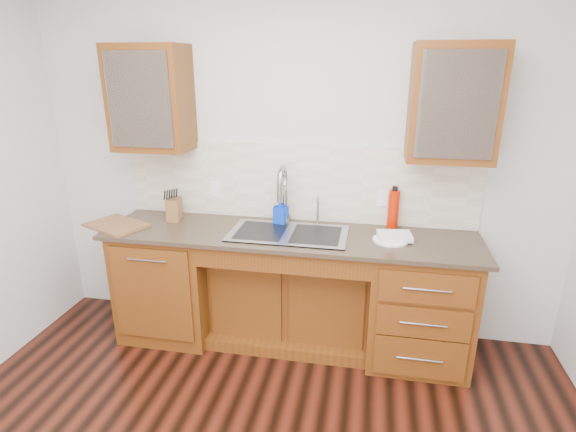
% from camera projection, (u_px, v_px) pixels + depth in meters
% --- Properties ---
extents(wall_back, '(4.00, 0.10, 2.70)m').
position_uv_depth(wall_back, '(298.00, 162.00, 3.43)').
color(wall_back, silver).
rests_on(wall_back, ground).
extents(base_cabinet_left, '(0.70, 0.62, 0.88)m').
position_uv_depth(base_cabinet_left, '(172.00, 280.00, 3.56)').
color(base_cabinet_left, '#593014').
rests_on(base_cabinet_left, ground).
extents(base_cabinet_center, '(1.20, 0.44, 0.70)m').
position_uv_depth(base_cabinet_center, '(291.00, 295.00, 3.51)').
color(base_cabinet_center, '#593014').
rests_on(base_cabinet_center, ground).
extents(base_cabinet_right, '(0.70, 0.62, 0.88)m').
position_uv_depth(base_cabinet_right, '(419.00, 302.00, 3.22)').
color(base_cabinet_right, '#593014').
rests_on(base_cabinet_right, ground).
extents(countertop, '(2.70, 0.65, 0.03)m').
position_uv_depth(countertop, '(289.00, 235.00, 3.23)').
color(countertop, '#84705B').
rests_on(countertop, base_cabinet_left).
extents(backsplash, '(2.70, 0.02, 0.59)m').
position_uv_depth(backsplash, '(296.00, 183.00, 3.42)').
color(backsplash, beige).
rests_on(backsplash, wall_back).
extents(sink, '(0.84, 0.46, 0.19)m').
position_uv_depth(sink, '(288.00, 245.00, 3.24)').
color(sink, '#9E9EA5').
rests_on(sink, countertop).
extents(faucet, '(0.04, 0.04, 0.40)m').
position_uv_depth(faucet, '(285.00, 198.00, 3.37)').
color(faucet, '#999993').
rests_on(faucet, countertop).
extents(filter_tap, '(0.02, 0.02, 0.24)m').
position_uv_depth(filter_tap, '(318.00, 209.00, 3.36)').
color(filter_tap, '#999993').
rests_on(filter_tap, countertop).
extents(upper_cabinet_left, '(0.55, 0.34, 0.75)m').
position_uv_depth(upper_cabinet_left, '(151.00, 98.00, 3.26)').
color(upper_cabinet_left, '#593014').
rests_on(upper_cabinet_left, wall_back).
extents(upper_cabinet_right, '(0.55, 0.34, 0.75)m').
position_uv_depth(upper_cabinet_right, '(453.00, 103.00, 2.88)').
color(upper_cabinet_right, '#593014').
rests_on(upper_cabinet_right, wall_back).
extents(outlet_left, '(0.08, 0.01, 0.12)m').
position_uv_depth(outlet_left, '(215.00, 189.00, 3.55)').
color(outlet_left, white).
rests_on(outlet_left, backsplash).
extents(outlet_right, '(0.08, 0.01, 0.12)m').
position_uv_depth(outlet_right, '(382.00, 198.00, 3.32)').
color(outlet_right, white).
rests_on(outlet_right, backsplash).
extents(soap_bottle, '(0.11, 0.12, 0.20)m').
position_uv_depth(soap_bottle, '(281.00, 211.00, 3.38)').
color(soap_bottle, '#0738E3').
rests_on(soap_bottle, countertop).
extents(water_bottle, '(0.10, 0.10, 0.29)m').
position_uv_depth(water_bottle, '(393.00, 209.00, 3.28)').
color(water_bottle, '#C11800').
rests_on(water_bottle, countertop).
extents(plate, '(0.31, 0.31, 0.01)m').
position_uv_depth(plate, '(390.00, 240.00, 3.08)').
color(plate, white).
rests_on(plate, countertop).
extents(dish_towel, '(0.25, 0.20, 0.04)m').
position_uv_depth(dish_towel, '(394.00, 236.00, 3.09)').
color(dish_towel, white).
rests_on(dish_towel, plate).
extents(knife_block, '(0.12, 0.17, 0.17)m').
position_uv_depth(knife_block, '(174.00, 209.00, 3.48)').
color(knife_block, brown).
rests_on(knife_block, countertop).
extents(cutting_board, '(0.51, 0.45, 0.02)m').
position_uv_depth(cutting_board, '(116.00, 225.00, 3.36)').
color(cutting_board, brown).
rests_on(cutting_board, countertop).
extents(cup_left_a, '(0.13, 0.13, 0.09)m').
position_uv_depth(cup_left_a, '(140.00, 106.00, 3.29)').
color(cup_left_a, white).
rests_on(cup_left_a, upper_cabinet_left).
extents(cup_left_b, '(0.11, 0.11, 0.08)m').
position_uv_depth(cup_left_b, '(169.00, 107.00, 3.25)').
color(cup_left_b, white).
rests_on(cup_left_b, upper_cabinet_left).
extents(cup_right_a, '(0.14, 0.14, 0.09)m').
position_uv_depth(cup_right_a, '(438.00, 112.00, 2.92)').
color(cup_right_a, white).
rests_on(cup_right_a, upper_cabinet_right).
extents(cup_right_b, '(0.13, 0.13, 0.09)m').
position_uv_depth(cup_right_b, '(466.00, 112.00, 2.89)').
color(cup_right_b, silver).
rests_on(cup_right_b, upper_cabinet_right).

